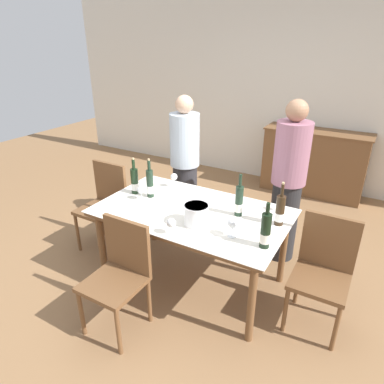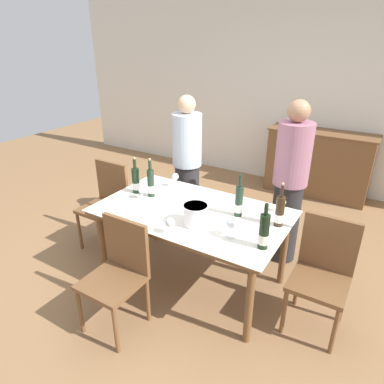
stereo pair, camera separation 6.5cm
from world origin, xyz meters
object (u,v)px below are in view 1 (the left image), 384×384
chair_right_end (323,266)px  wine_bottle_0 (265,231)px  wine_bottle_4 (150,184)px  wine_glass_2 (281,201)px  wine_glass_1 (141,190)px  wine_glass_4 (171,224)px  wine_bottle_2 (280,211)px  person_guest_left (288,184)px  sideboard_cabinet (314,163)px  chair_left_end (105,200)px  wine_bottle_1 (135,181)px  dining_table (192,218)px  chair_near_front (120,269)px  person_host (185,166)px  ice_bucket (196,214)px  wine_bottle_3 (239,201)px  wine_glass_0 (174,177)px  wine_glass_3 (233,223)px

chair_right_end → wine_bottle_0: bearing=-141.7°
wine_bottle_4 → wine_glass_2: (1.16, 0.33, -0.04)m
wine_glass_1 → wine_glass_4: wine_glass_1 is taller
chair_right_end → wine_bottle_2: bearing=171.4°
wine_bottle_0 → person_guest_left: size_ratio=0.22×
sideboard_cabinet → wine_bottle_4: (-1.00, -2.58, 0.41)m
wine_bottle_2 → chair_left_end: size_ratio=0.40×
wine_bottle_1 → wine_bottle_2: wine_bottle_2 is taller
wine_glass_1 → chair_left_end: (-0.60, 0.12, -0.30)m
wine_glass_4 → wine_glass_2: bearing=52.3°
dining_table → wine_bottle_4: (-0.49, 0.06, 0.20)m
wine_glass_1 → chair_near_front: (0.31, -0.69, -0.33)m
wine_bottle_1 → sideboard_cabinet: bearing=65.4°
sideboard_cabinet → wine_glass_4: (-0.46, -3.05, 0.37)m
wine_bottle_4 → person_host: bearing=96.5°
ice_bucket → wine_bottle_2: size_ratio=0.55×
dining_table → wine_bottle_0: bearing=-16.9°
wine_glass_2 → chair_left_end: size_ratio=0.14×
wine_glass_4 → chair_right_end: 1.23m
ice_bucket → chair_right_end: ice_bucket is taller
wine_bottle_3 → sideboard_cabinet: bearing=87.0°
wine_glass_0 → person_host: size_ratio=0.09×
wine_glass_2 → wine_bottle_0: bearing=-84.2°
person_host → sideboard_cabinet: bearing=58.7°
wine_bottle_4 → wine_glass_2: 1.21m
sideboard_cabinet → dining_table: sideboard_cabinet is taller
wine_bottle_3 → wine_glass_1: size_ratio=2.76×
wine_bottle_2 → wine_glass_2: bearing=103.1°
wine_glass_2 → chair_near_front: bearing=-128.7°
wine_bottle_2 → chair_near_front: 1.34m
wine_bottle_4 → person_host: (-0.09, 0.78, -0.09)m
sideboard_cabinet → person_host: 2.13m
wine_glass_2 → sideboard_cabinet: bearing=94.0°
ice_bucket → wine_glass_4: 0.24m
wine_bottle_0 → wine_bottle_4: wine_bottle_4 is taller
wine_glass_0 → person_guest_left: size_ratio=0.09×
chair_near_front → sideboard_cabinet: bearing=77.7°
sideboard_cabinet → person_guest_left: (0.09, -1.81, 0.35)m
wine_bottle_3 → chair_right_end: 0.83m
wine_bottle_2 → chair_right_end: (0.40, -0.06, -0.35)m
sideboard_cabinet → chair_right_end: (0.61, -2.55, 0.05)m
wine_bottle_4 → wine_glass_4: wine_bottle_4 is taller
chair_near_front → chair_right_end: chair_right_end is taller
wine_bottle_3 → chair_near_front: (-0.60, -0.86, -0.36)m
wine_bottle_3 → chair_left_end: (-1.51, -0.04, -0.34)m
wine_bottle_1 → wine_bottle_3: wine_bottle_3 is taller
wine_bottle_3 → chair_left_end: size_ratio=0.40×
wine_glass_0 → wine_glass_2: size_ratio=1.12×
sideboard_cabinet → wine_bottle_3: wine_bottle_3 is taller
wine_bottle_4 → wine_glass_3: wine_bottle_4 is taller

